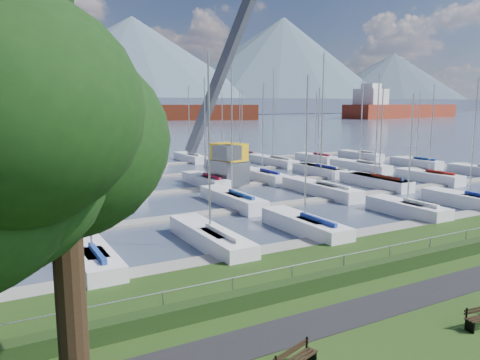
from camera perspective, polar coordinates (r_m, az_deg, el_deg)
path at (r=22.04m, az=19.80°, el=-13.34°), size 160.00×2.00×0.04m
water at (r=276.75m, az=-25.91°, el=6.63°), size 800.00×540.00×0.20m
hedge at (r=23.57m, az=15.03°, el=-10.71°), size 80.00×0.70×0.70m
fence at (r=23.57m, az=14.44°, el=-8.50°), size 80.00×0.04×0.04m
foothill at (r=346.53m, az=-26.67°, el=8.00°), size 900.00×80.00×12.00m
mountains at (r=423.17m, az=-26.54°, el=13.61°), size 1190.00×360.00×115.00m
docks at (r=45.77m, az=-8.52°, el=-1.48°), size 90.00×41.60×0.25m
bench_left at (r=15.65m, az=6.73°, el=-21.00°), size 1.84×0.95×0.85m
crane at (r=49.58m, az=-1.64°, el=5.91°), size 7.01×13.13×22.35m
cargo_ship_mid at (r=246.32m, az=-11.48°, el=8.06°), size 104.95×55.34×21.50m
cargo_ship_east at (r=295.48m, az=18.76°, el=7.97°), size 90.70×30.79×21.50m
sailboat_fleet at (r=48.50m, az=-11.45°, el=5.65°), size 74.90×49.87×13.41m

